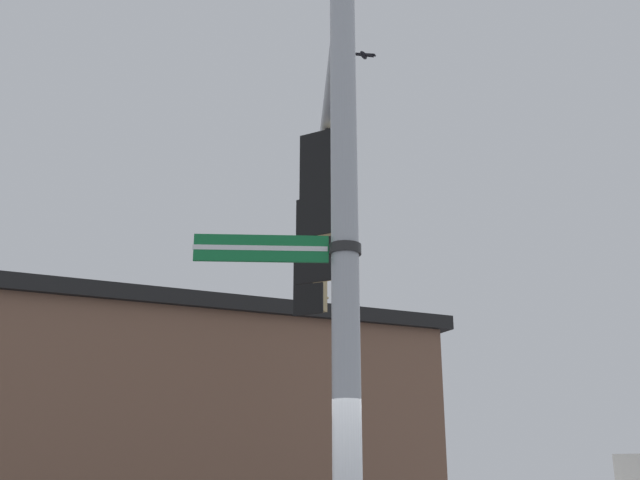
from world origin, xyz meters
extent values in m
cylinder|color=#ADB2B7|center=(0.00, 0.00, 3.32)|extent=(0.22, 0.22, 6.63)
cylinder|color=#ADB2B7|center=(-1.94, 3.16, 5.83)|extent=(4.02, 6.41, 0.17)
cylinder|color=black|center=(-1.05, 1.71, 5.65)|extent=(0.08, 0.08, 0.18)
cube|color=tan|center=(-1.05, 1.71, 5.04)|extent=(0.36, 0.30, 1.05)
sphere|color=red|center=(-1.05, 1.90, 5.39)|extent=(0.22, 0.22, 0.22)
cube|color=tan|center=(-1.05, 1.92, 5.49)|extent=(0.24, 0.20, 0.03)
sphere|color=brown|center=(-1.05, 1.90, 5.04)|extent=(0.22, 0.22, 0.22)
cube|color=tan|center=(-1.05, 1.92, 5.14)|extent=(0.24, 0.20, 0.03)
sphere|color=#0F4C19|center=(-1.05, 1.90, 4.69)|extent=(0.22, 0.22, 0.22)
cube|color=tan|center=(-1.05, 1.92, 4.79)|extent=(0.24, 0.20, 0.03)
cube|color=black|center=(-1.05, 1.54, 5.04)|extent=(0.54, 0.03, 1.22)
cylinder|color=black|center=(-2.11, 3.45, 5.65)|extent=(0.08, 0.08, 0.18)
cube|color=tan|center=(-2.11, 3.45, 5.04)|extent=(0.36, 0.30, 1.05)
sphere|color=red|center=(-2.11, 3.63, 5.39)|extent=(0.22, 0.22, 0.22)
cube|color=tan|center=(-2.11, 3.65, 5.49)|extent=(0.24, 0.20, 0.03)
sphere|color=brown|center=(-2.11, 3.63, 5.04)|extent=(0.22, 0.22, 0.22)
cube|color=tan|center=(-2.11, 3.65, 5.14)|extent=(0.24, 0.20, 0.03)
sphere|color=#0F4C19|center=(-2.11, 3.63, 4.69)|extent=(0.22, 0.22, 0.22)
cube|color=tan|center=(-2.11, 3.65, 4.79)|extent=(0.24, 0.20, 0.03)
cube|color=black|center=(-2.11, 3.28, 5.04)|extent=(0.54, 0.03, 1.22)
cylinder|color=black|center=(-3.18, 5.18, 5.65)|extent=(0.08, 0.08, 0.18)
cube|color=tan|center=(-3.18, 5.18, 5.04)|extent=(0.36, 0.30, 1.05)
sphere|color=red|center=(-3.18, 5.36, 5.39)|extent=(0.22, 0.22, 0.22)
cube|color=tan|center=(-3.18, 5.38, 5.49)|extent=(0.24, 0.20, 0.03)
sphere|color=brown|center=(-3.18, 5.36, 5.04)|extent=(0.22, 0.22, 0.22)
cube|color=tan|center=(-3.18, 5.38, 5.14)|extent=(0.24, 0.20, 0.03)
sphere|color=#0F4C19|center=(-3.18, 5.36, 4.69)|extent=(0.22, 0.22, 0.22)
cube|color=tan|center=(-3.18, 5.38, 4.79)|extent=(0.24, 0.20, 0.03)
cube|color=black|center=(-3.18, 5.01, 5.04)|extent=(0.54, 0.03, 1.22)
cube|color=#147238|center=(-0.57, -0.35, 3.68)|extent=(0.93, 0.59, 0.22)
cube|color=white|center=(-0.57, -0.36, 3.68)|extent=(0.92, 0.57, 0.04)
cylinder|color=#262626|center=(0.00, 0.00, 3.68)|extent=(0.26, 0.26, 0.08)
ellipsoid|color=black|center=(-2.56, 5.99, 9.52)|extent=(0.13, 0.29, 0.09)
cube|color=black|center=(-2.54, 5.99, 9.53)|extent=(0.43, 0.13, 0.14)
cube|color=black|center=(-2.58, 5.99, 9.53)|extent=(0.43, 0.13, 0.16)
cube|color=brown|center=(-9.72, 7.50, 2.53)|extent=(13.81, 14.74, 5.05)
cube|color=maroon|center=(-12.96, 10.01, 2.78)|extent=(7.81, 9.70, 0.30)
cube|color=black|center=(-9.72, 7.50, 5.20)|extent=(14.36, 15.33, 0.30)
sphere|color=#387533|center=(-10.88, 7.69, 4.53)|extent=(3.14, 3.14, 3.14)
camera|label=1|loc=(2.52, -5.04, 1.93)|focal=41.46mm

